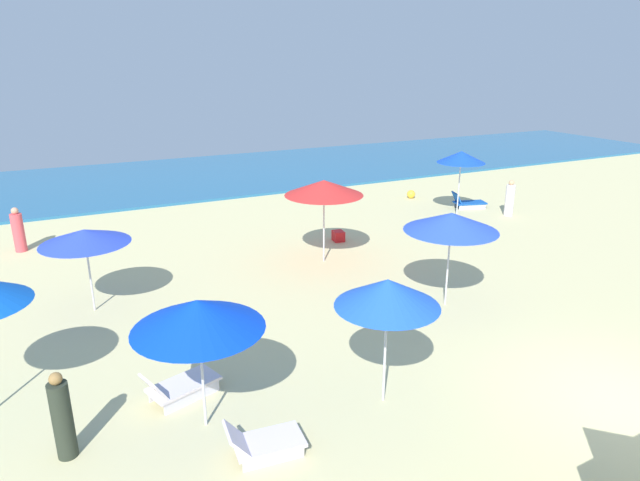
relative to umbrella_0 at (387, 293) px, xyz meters
name	(u,v)px	position (x,y,z in m)	size (l,w,h in m)	color
ground_plane	(635,408)	(4.11, -2.30, -2.24)	(60.00, 60.00, 0.00)	beige
ocean	(235,172)	(4.11, 22.06, -2.18)	(60.00, 11.27, 0.12)	#256493
umbrella_0	(387,293)	(0.00, 0.00, 0.00)	(1.93, 1.93, 2.50)	silver
umbrella_1	(451,222)	(3.80, 2.96, 0.04)	(2.41, 2.41, 2.52)	silver
umbrella_2	(461,157)	(9.68, 9.67, 0.19)	(1.92, 1.92, 2.66)	silver
lounge_chair_2_0	(467,202)	(10.89, 10.46, -1.99)	(1.55, 1.01, 0.71)	silver
umbrella_4	(324,188)	(2.36, 7.29, 0.18)	(2.45, 2.45, 2.66)	silver
umbrella_5	(198,315)	(-3.25, 0.76, -0.06)	(2.26, 2.26, 2.44)	silver
lounge_chair_5_0	(263,442)	(-2.61, -0.43, -2.00)	(1.33, 0.77, 0.63)	silver
lounge_chair_5_1	(179,386)	(-3.48, 1.77, -1.97)	(1.55, 1.06, 0.68)	silver
umbrella_6	(85,237)	(-4.60, 6.68, -0.23)	(2.20, 2.20, 2.19)	silver
beachgoer_0	(18,231)	(-6.39, 12.66, -1.54)	(0.38, 0.38, 1.52)	#E64C54
beachgoer_1	(510,199)	(11.61, 8.76, -1.56)	(0.49, 0.49, 1.49)	white
beachgoer_2	(62,418)	(-5.50, 0.97, -1.51)	(0.39, 0.39, 1.56)	#293126
cooler_box_1	(338,236)	(3.74, 8.91, -2.06)	(0.44, 0.37, 0.36)	red
beach_ball_2	(411,194)	(9.70, 12.96, -2.05)	(0.38, 0.38, 0.38)	yellow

